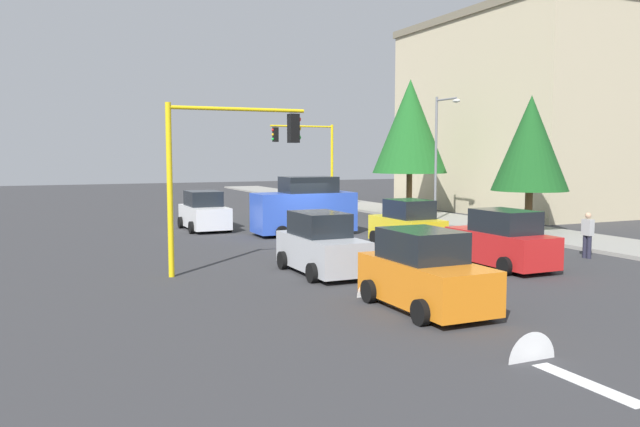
% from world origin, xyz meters
% --- Properties ---
extents(ground_plane, '(120.00, 120.00, 0.00)m').
position_xyz_m(ground_plane, '(0.00, 0.00, 0.00)').
color(ground_plane, '#353538').
extents(sidewalk_kerb, '(80.00, 4.00, 0.15)m').
position_xyz_m(sidewalk_kerb, '(-5.00, 10.50, 0.07)').
color(sidewalk_kerb, gray).
rests_on(sidewalk_kerb, ground).
extents(lane_arrow_near, '(2.40, 1.10, 1.10)m').
position_xyz_m(lane_arrow_near, '(11.51, -3.00, 0.01)').
color(lane_arrow_near, silver).
rests_on(lane_arrow_near, ground).
extents(lane_arrow_mid, '(2.40, 1.10, 1.10)m').
position_xyz_m(lane_arrow_mid, '(17.51, -3.00, 0.01)').
color(lane_arrow_mid, silver).
rests_on(lane_arrow_mid, ground).
extents(apartment_block, '(16.60, 9.30, 13.03)m').
position_xyz_m(apartment_block, '(-8.41, 18.50, 6.53)').
color(apartment_block, '#C6B793').
rests_on(apartment_block, ground).
extents(traffic_signal_far_left, '(0.36, 4.59, 5.86)m').
position_xyz_m(traffic_signal_far_left, '(-14.00, 5.72, 4.14)').
color(traffic_signal_far_left, yellow).
rests_on(traffic_signal_far_left, ground).
extents(traffic_signal_near_right, '(0.36, 4.59, 5.43)m').
position_xyz_m(traffic_signal_near_right, '(6.00, -5.66, 3.85)').
color(traffic_signal_near_right, yellow).
rests_on(traffic_signal_near_right, ground).
extents(street_lamp_curbside, '(2.15, 0.28, 7.00)m').
position_xyz_m(street_lamp_curbside, '(-3.61, 9.20, 4.35)').
color(street_lamp_curbside, slate).
rests_on(street_lamp_curbside, ground).
extents(tree_roadside_near, '(3.65, 3.65, 6.65)m').
position_xyz_m(tree_roadside_near, '(2.00, 10.50, 4.35)').
color(tree_roadside_near, brown).
rests_on(tree_roadside_near, ground).
extents(tree_roadside_mid, '(4.60, 4.60, 8.43)m').
position_xyz_m(tree_roadside_mid, '(-8.00, 10.00, 5.54)').
color(tree_roadside_mid, brown).
rests_on(tree_roadside_mid, ground).
extents(delivery_van_blue, '(2.22, 4.80, 2.77)m').
position_xyz_m(delivery_van_blue, '(-2.00, 0.40, 1.28)').
color(delivery_van_blue, blue).
rests_on(delivery_van_blue, ground).
extents(car_green, '(3.61, 2.00, 1.98)m').
position_xyz_m(car_green, '(-9.52, 3.12, 0.89)').
color(car_green, '#1E7238').
rests_on(car_green, ground).
extents(car_red, '(4.13, 1.95, 1.98)m').
position_xyz_m(car_red, '(8.88, 3.07, 0.90)').
color(car_red, red).
rests_on(car_red, ground).
extents(car_orange, '(3.92, 2.04, 1.98)m').
position_xyz_m(car_orange, '(12.79, -2.60, 0.90)').
color(car_orange, orange).
rests_on(car_orange, ground).
extents(car_white, '(4.03, 2.11, 1.98)m').
position_xyz_m(car_white, '(-5.88, -3.51, 0.90)').
color(car_white, white).
rests_on(car_white, ground).
extents(car_yellow, '(3.61, 1.97, 1.98)m').
position_xyz_m(car_yellow, '(3.45, 2.72, 0.89)').
color(car_yellow, yellow).
rests_on(car_yellow, ground).
extents(car_silver, '(4.03, 1.95, 1.98)m').
position_xyz_m(car_silver, '(7.37, -2.96, 0.90)').
color(car_silver, '#B2B5BA').
rests_on(car_silver, ground).
extents(pedestrian_crossing, '(0.40, 0.24, 1.70)m').
position_xyz_m(pedestrian_crossing, '(8.68, 7.25, 0.91)').
color(pedestrian_crossing, '#262638').
rests_on(pedestrian_crossing, ground).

